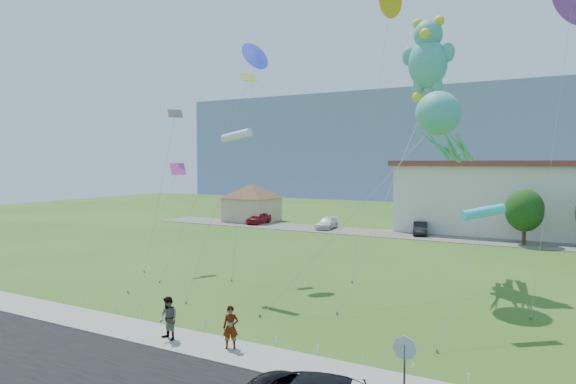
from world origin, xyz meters
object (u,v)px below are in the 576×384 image
(parked_car_white, at_px, (327,223))
(parked_car_black, at_px, (420,228))
(stop_sign, at_px, (405,355))
(parked_car_red, at_px, (259,218))
(teddy_bear_kite, at_px, (428,57))
(pedestrian_right, at_px, (168,318))
(pavilion, at_px, (252,199))
(octopus_kite, at_px, (443,127))
(pedestrian_left, at_px, (231,327))

(parked_car_white, height_order, parked_car_black, parked_car_black)
(stop_sign, relative_size, parked_car_white, 0.56)
(parked_car_red, xyz_separation_m, teddy_bear_kite, (26.36, -19.35, 14.58))
(parked_car_white, bearing_deg, pedestrian_right, -82.11)
(parked_car_red, distance_m, parked_car_black, 20.93)
(stop_sign, relative_size, parked_car_black, 0.59)
(pavilion, distance_m, stop_sign, 53.90)
(octopus_kite, bearing_deg, pedestrian_left, -108.84)
(pavilion, relative_size, parked_car_black, 2.17)
(parked_car_white, bearing_deg, pedestrian_left, -77.72)
(parked_car_red, xyz_separation_m, octopus_kite, (28.25, -22.80, 9.42))
(stop_sign, bearing_deg, octopus_kite, 98.97)
(stop_sign, distance_m, parked_car_black, 41.36)
(parked_car_red, relative_size, octopus_kite, 0.26)
(parked_car_red, height_order, teddy_bear_kite, teddy_bear_kite)
(pavilion, relative_size, pedestrian_left, 5.02)
(pedestrian_left, height_order, pedestrian_right, pedestrian_right)
(parked_car_white, xyz_separation_m, parked_car_black, (11.13, 0.39, 0.05))
(pavilion, distance_m, parked_car_white, 12.80)
(parked_car_red, height_order, parked_car_white, parked_car_red)
(teddy_bear_kite, bearing_deg, pavilion, 143.24)
(octopus_kite, bearing_deg, pavilion, 140.88)
(pedestrian_left, bearing_deg, octopus_kite, 44.01)
(parked_car_red, xyz_separation_m, parked_car_white, (9.81, -0.25, -0.09))
(stop_sign, distance_m, pedestrian_right, 11.16)
(teddy_bear_kite, bearing_deg, pedestrian_left, -100.17)
(stop_sign, bearing_deg, parked_car_black, 104.04)
(stop_sign, bearing_deg, pedestrian_left, 168.38)
(octopus_kite, bearing_deg, parked_car_white, 129.28)
(parked_car_black, bearing_deg, stop_sign, -90.25)
(parked_car_red, relative_size, parked_car_white, 0.97)
(pedestrian_right, height_order, octopus_kite, octopus_kite)
(pedestrian_right, bearing_deg, pavilion, 130.53)
(parked_car_black, bearing_deg, pedestrian_left, -101.28)
(pedestrian_left, bearing_deg, teddy_bear_kite, 52.68)
(pavilion, xyz_separation_m, octopus_kite, (30.79, -25.04, 7.20))
(pedestrian_left, relative_size, parked_car_white, 0.41)
(parked_car_white, bearing_deg, octopus_kite, -57.50)
(pedestrian_right, xyz_separation_m, parked_car_white, (-10.09, 38.54, -0.36))
(octopus_kite, bearing_deg, pedestrian_right, -117.60)
(pavilion, height_order, pedestrian_left, pavilion)
(teddy_bear_kite, bearing_deg, parked_car_white, 130.92)
(pedestrian_right, xyz_separation_m, teddy_bear_kite, (6.47, 19.45, 14.31))
(stop_sign, xyz_separation_m, pedestrian_right, (-11.07, 1.17, -0.80))
(stop_sign, bearing_deg, parked_car_white, 118.04)
(pedestrian_left, distance_m, parked_car_black, 38.51)
(parked_car_black, bearing_deg, parked_car_white, 167.73)
(pedestrian_right, bearing_deg, parked_car_red, 129.02)
(teddy_bear_kite, bearing_deg, stop_sign, -77.42)
(parked_car_red, bearing_deg, octopus_kite, -41.21)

